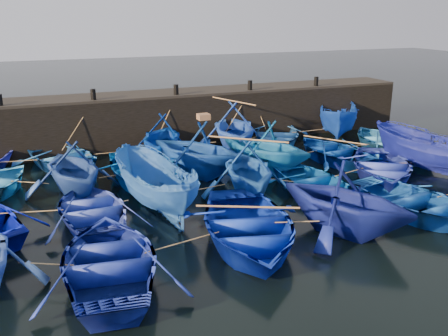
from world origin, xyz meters
name	(u,v)px	position (x,y,z in m)	size (l,w,h in m)	color
ground	(259,214)	(0.00, 0.00, 0.00)	(120.00, 120.00, 0.00)	black
quay_wall	(172,118)	(0.00, 10.50, 1.25)	(26.00, 2.50, 2.50)	black
quay_top	(171,93)	(0.00, 10.50, 2.56)	(26.00, 2.50, 0.12)	black
bollard_0	(0,100)	(-8.00, 9.60, 2.87)	(0.24, 0.24, 0.50)	black
bollard_1	(93,94)	(-4.00, 9.60, 2.87)	(0.24, 0.24, 0.50)	black
bollard_2	(176,90)	(0.00, 9.60, 2.87)	(0.24, 0.24, 0.50)	black
bollard_3	(250,85)	(4.00, 9.60, 2.87)	(0.24, 0.24, 0.50)	black
bollard_4	(316,81)	(8.00, 9.60, 2.87)	(0.24, 0.24, 0.50)	black
boat_1	(64,158)	(-5.67, 7.62, 0.50)	(3.43, 4.80, 1.00)	blue
boat_2	(162,137)	(-1.33, 7.57, 1.06)	(3.47, 4.03, 2.12)	#002990
boat_3	(233,127)	(2.24, 7.61, 1.22)	(4.01, 4.65, 2.45)	blue
boat_4	(276,135)	(4.76, 7.95, 0.51)	(3.51, 4.90, 1.02)	#1E518F
boat_5	(339,119)	(8.53, 8.01, 1.03)	(2.00, 5.30, 2.05)	#0D39A8
boat_7	(73,167)	(-5.59, 4.25, 1.08)	(3.52, 4.09, 2.15)	navy
boat_8	(145,171)	(-2.88, 4.35, 0.57)	(3.96, 5.53, 1.15)	#0357BF
boat_9	(197,148)	(-0.61, 4.67, 1.18)	(3.88, 4.50, 2.37)	navy
boat_10	(265,146)	(2.26, 4.14, 1.13)	(3.71, 4.31, 2.27)	#0F60A7
boat_11	(333,151)	(5.90, 4.47, 0.47)	(3.24, 4.53, 0.94)	navy
boat_12	(390,142)	(9.15, 4.57, 0.56)	(3.83, 5.36, 1.11)	blue
boat_14	(92,208)	(-5.31, 1.43, 0.47)	(3.24, 4.53, 0.94)	#293CB0
boat_15	(154,186)	(-3.22, 1.52, 0.95)	(1.86, 4.93, 1.91)	#1E54A8
boat_16	(248,168)	(0.37, 1.80, 1.06)	(3.49, 4.04, 2.13)	blue
boat_17	(315,182)	(2.85, 1.11, 0.44)	(3.01, 4.21, 0.87)	#07489B
boat_18	(381,166)	(6.26, 1.55, 0.52)	(3.58, 5.01, 1.04)	#1E2F9E
boat_19	(430,151)	(8.57, 1.41, 0.96)	(1.88, 4.99, 1.93)	navy
boat_21	(110,259)	(-5.36, -2.42, 0.53)	(3.69, 5.15, 1.07)	navy
boat_22	(247,226)	(-1.30, -1.93, 0.58)	(4.00, 5.59, 1.16)	#05209D
boat_23	(346,199)	(1.79, -2.33, 1.14)	(3.74, 4.34, 2.28)	navy
boat_24	(417,202)	(4.83, -2.08, 0.51)	(3.50, 4.89, 1.02)	#0D429C
wooden_crate	(204,117)	(-0.31, 4.67, 2.49)	(0.47, 0.44, 0.24)	brown
mooring_ropes	(206,153)	(-0.13, 4.92, 0.88)	(18.20, 11.96, 2.10)	tan
loose_oars	(268,140)	(1.80, 2.99, 1.70)	(9.46, 11.63, 1.57)	#99724C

